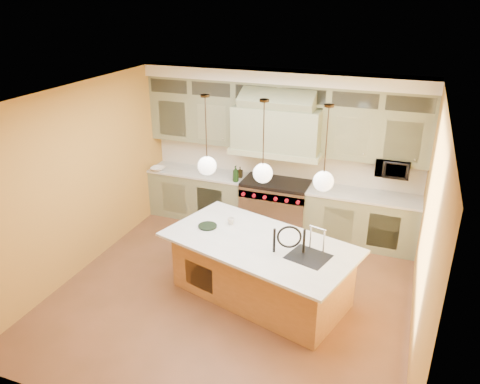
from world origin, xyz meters
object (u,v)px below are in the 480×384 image
at_px(range, 275,205).
at_px(kitchen_island, 261,268).
at_px(counter_stool, 289,269).
at_px(microwave, 393,167).

distance_m(range, kitchen_island, 2.12).
distance_m(range, counter_stool, 2.58).
xyz_separation_m(counter_stool, microwave, (1.06, 2.52, 0.69)).
xyz_separation_m(range, kitchen_island, (0.40, -2.08, -0.02)).
distance_m(kitchen_island, counter_stool, 0.65).
bearing_deg(kitchen_island, microwave, 71.01).
height_order(counter_stool, microwave, microwave).
bearing_deg(counter_stool, range, 92.33).
bearing_deg(microwave, counter_stool, -112.86).
height_order(range, counter_stool, counter_stool).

